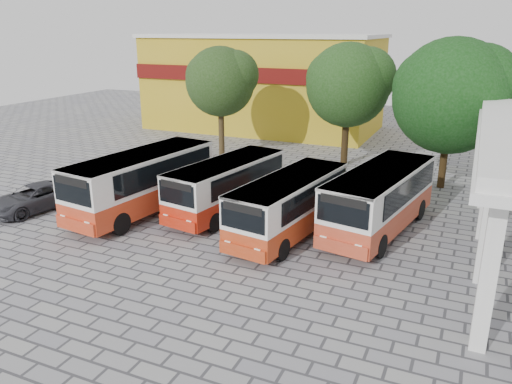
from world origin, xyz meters
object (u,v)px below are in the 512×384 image
at_px(parked_car, 34,198).
at_px(bus_far_left, 142,179).
at_px(bus_centre_left, 227,183).
at_px(bus_centre_right, 290,203).
at_px(bus_far_right, 380,197).

bearing_deg(parked_car, bus_far_left, 31.04).
bearing_deg(bus_centre_left, parked_car, -148.79).
bearing_deg(bus_centre_left, bus_centre_right, -11.32).
relative_size(bus_centre_right, parked_car, 1.64).
relative_size(bus_centre_right, bus_far_right, 0.92).
bearing_deg(parked_car, bus_far_right, 24.90).
bearing_deg(bus_far_right, bus_centre_right, -139.39).
xyz_separation_m(bus_far_left, bus_far_right, (11.13, 2.24, -0.07)).
height_order(bus_centre_right, parked_car, bus_centre_right).
height_order(bus_far_left, bus_centre_right, bus_far_left).
distance_m(bus_centre_left, bus_centre_right, 4.06).
relative_size(bus_centre_left, parked_car, 1.63).
xyz_separation_m(bus_far_left, bus_centre_left, (3.82, 1.64, -0.21)).
relative_size(bus_centre_left, bus_far_right, 0.92).
xyz_separation_m(bus_centre_left, bus_far_right, (7.31, 0.60, 0.14)).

